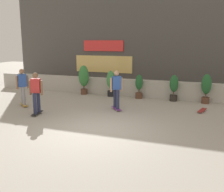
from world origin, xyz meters
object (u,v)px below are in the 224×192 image
Objects in this scene: skater_mid_plaza at (36,92)px; potted_plant_2 at (139,86)px; potted_plant_0 at (84,77)px; potted_plant_4 at (206,87)px; skater_by_wall_right at (116,88)px; potted_plant_3 at (174,87)px; skater_by_wall_left at (23,86)px; potted_plant_1 at (111,82)px; skateboard_near_camera at (202,110)px.

potted_plant_2 is at bearing 56.19° from skater_mid_plaza.
potted_plant_2 is at bearing 0.00° from potted_plant_0.
skater_by_wall_right reaches higher than potted_plant_4.
potted_plant_4 is at bearing 36.70° from skater_by_wall_right.
skater_by_wall_right is at bearing -42.58° from potted_plant_0.
skater_by_wall_left reaches higher than potted_plant_3.
skater_by_wall_right reaches higher than potted_plant_1.
potted_plant_2 is 2.66m from skater_by_wall_right.
potted_plant_2 is at bearing 152.57° from skateboard_near_camera.
potted_plant_2 is 3.26m from potted_plant_4.
skateboard_near_camera is at bearing -19.26° from potted_plant_1.
potted_plant_3 is at bearing 0.00° from potted_plant_0.
potted_plant_1 is at bearing 0.00° from potted_plant_0.
potted_plant_1 is 4.71m from skater_mid_plaza.
potted_plant_3 is 0.76× the size of skater_mid_plaza.
potted_plant_3 is 1.50m from potted_plant_4.
potted_plant_0 is 1.30× the size of potted_plant_2.
skater_mid_plaza is at bearing -34.40° from skater_by_wall_left.
potted_plant_4 is at bearing 35.62° from skater_mid_plaza.
potted_plant_4 reaches higher than skateboard_near_camera.
potted_plant_1 is 1.66× the size of skateboard_near_camera.
potted_plant_0 is at bearing 91.87° from skater_mid_plaza.
potted_plant_1 is 0.98× the size of potted_plant_4.
skater_mid_plaza reaches higher than potted_plant_1.
potted_plant_2 is at bearing 0.00° from potted_plant_1.
potted_plant_3 reaches higher than potted_plant_2.
potted_plant_1 reaches higher than skateboard_near_camera.
potted_plant_1 is at bearing 115.71° from skater_by_wall_right.
skater_by_wall_right is at bearing -164.26° from skateboard_near_camera.
potted_plant_2 is 5.40m from skater_mid_plaza.
potted_plant_4 is 8.46m from skater_by_wall_left.
skater_by_wall_left is at bearing -155.66° from potted_plant_4.
skateboard_near_camera is at bearing -49.13° from potted_plant_3.
potted_plant_4 reaches higher than potted_plant_2.
skater_by_wall_left is at bearing -150.70° from potted_plant_3.
potted_plant_2 is at bearing 180.00° from potted_plant_3.
potted_plant_2 is (1.55, 0.00, -0.11)m from potted_plant_1.
skater_mid_plaza is at bearing -144.38° from potted_plant_4.
skateboard_near_camera is at bearing 15.74° from skater_by_wall_right.
potted_plant_2 reaches higher than skateboard_near_camera.
skateboard_near_camera is (6.19, 2.82, -0.88)m from skater_mid_plaza.
skater_mid_plaza is at bearing -123.81° from potted_plant_2.
potted_plant_0 reaches higher than skateboard_near_camera.
skater_by_wall_right reaches higher than potted_plant_2.
potted_plant_4 is 0.82× the size of skater_mid_plaza.
potted_plant_3 is at bearing 29.30° from skater_by_wall_left.
potted_plant_4 is at bearing -0.00° from potted_plant_3.
skater_mid_plaza reaches higher than potted_plant_4.
potted_plant_0 is 3.72m from skater_by_wall_left.
skater_mid_plaza is at bearing -88.13° from potted_plant_0.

